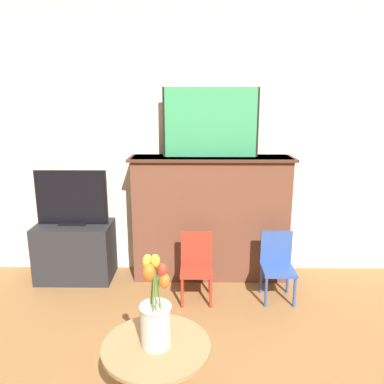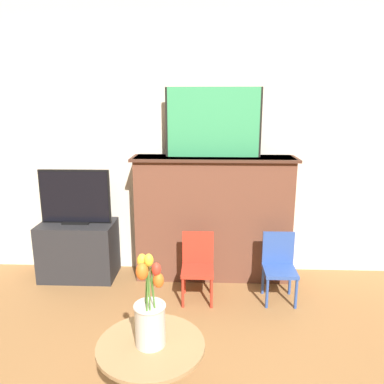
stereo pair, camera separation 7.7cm
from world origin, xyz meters
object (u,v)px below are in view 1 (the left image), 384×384
Objects in this scene: tv_monitor at (72,198)px; chair_red at (196,263)px; chair_blue at (277,263)px; vase_tulips at (156,316)px; painting at (211,122)px.

tv_monitor reaches higher than chair_red.
vase_tulips is (-0.91, -1.37, 0.33)m from chair_blue.
chair_red is (1.17, -0.38, -0.48)m from tv_monitor.
tv_monitor is 1.29× the size of vase_tulips.
tv_monitor reaches higher than chair_blue.
tv_monitor is at bearing -177.06° from painting.
painting is at bearing 79.53° from vase_tulips.
tv_monitor is at bearing 119.25° from vase_tulips.
chair_red is 1.13× the size of vase_tulips.
vase_tulips is (0.97, -1.72, -0.14)m from tv_monitor.
tv_monitor is (-1.30, -0.07, -0.70)m from painting.
painting is 1.48× the size of chair_blue.
chair_red is (-0.13, -0.44, -1.17)m from painting.
tv_monitor is at bearing 162.23° from chair_red.
chair_blue is (0.70, 0.02, 0.00)m from chair_red.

